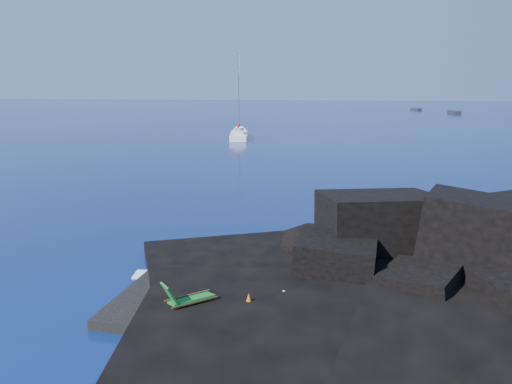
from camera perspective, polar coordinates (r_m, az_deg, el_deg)
ground at (r=19.17m, az=-15.89°, el=-12.14°), size 400.00×400.00×0.00m
headland at (r=21.34m, az=22.79°, el=-10.08°), size 24.00×24.00×3.60m
beach at (r=18.43m, az=-1.93°, el=-12.68°), size 9.08×6.86×0.70m
surf_foam at (r=22.49m, az=1.15°, el=-7.90°), size 10.00×8.00×0.06m
sailboat at (r=70.03m, az=-1.96°, el=6.09°), size 3.81×11.34×11.67m
deck_chair at (r=17.14m, az=-7.41°, el=-11.34°), size 1.81×1.68×1.19m
towel at (r=17.82m, az=1.80°, el=-12.28°), size 1.94×1.69×0.05m
sunbather at (r=17.75m, az=1.81°, el=-11.84°), size 1.66×1.34×0.26m
marker_cone at (r=17.16m, az=-0.81°, el=-12.36°), size 0.40×0.40×0.55m
distant_boat_a at (r=148.43m, az=17.82°, el=8.92°), size 2.53×4.20×0.54m
distant_boat_b at (r=135.64m, az=21.71°, el=8.35°), size 2.23×5.18×0.67m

